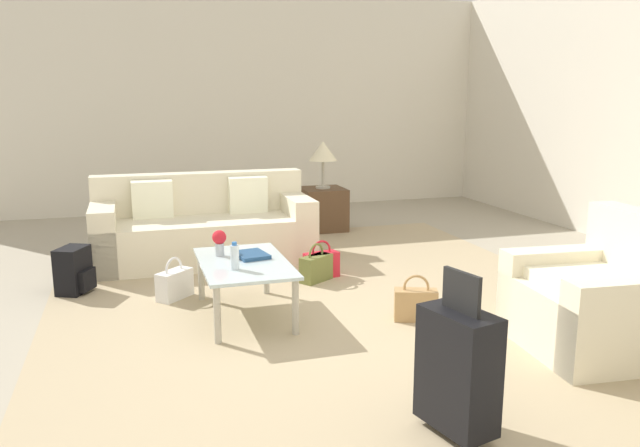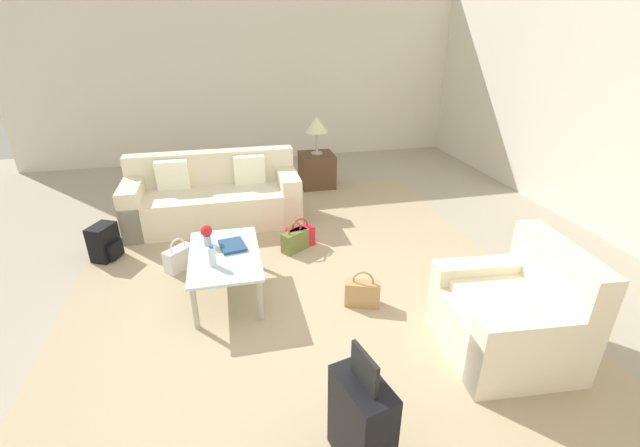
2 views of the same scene
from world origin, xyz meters
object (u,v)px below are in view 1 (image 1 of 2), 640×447
(table_lamp, at_px, (323,152))
(backpack_black, at_px, (74,271))
(side_table, at_px, (323,209))
(handbag_tan, at_px, (416,304))
(armchair, at_px, (603,305))
(water_bottle, at_px, (235,257))
(suitcase_black, at_px, (458,368))
(handbag_red, at_px, (321,264))
(flower_vase, at_px, (219,241))
(coffee_table_book, at_px, (251,255))
(handbag_olive, at_px, (316,268))
(coffee_table, at_px, (244,268))
(handbag_white, at_px, (175,284))
(couch, at_px, (203,230))

(table_lamp, xyz_separation_m, backpack_black, (1.80, -2.79, -0.78))
(side_table, relative_size, backpack_black, 1.32)
(table_lamp, bearing_deg, handbag_tan, -5.01)
(armchair, bearing_deg, water_bottle, -115.95)
(table_lamp, bearing_deg, suitcase_black, -9.46)
(handbag_red, height_order, handbag_tan, same)
(handbag_red, bearing_deg, flower_vase, -60.02)
(coffee_table_book, bearing_deg, flower_vase, -124.00)
(coffee_table_book, xyz_separation_m, handbag_olive, (-0.59, 0.70, -0.32))
(coffee_table, bearing_deg, flower_vase, -145.71)
(coffee_table, bearing_deg, side_table, 151.82)
(flower_vase, bearing_deg, coffee_table, 34.29)
(side_table, bearing_deg, handbag_red, -17.69)
(armchair, bearing_deg, handbag_white, -125.43)
(water_bottle, height_order, coffee_table_book, water_bottle)
(armchair, distance_m, flower_vase, 2.79)
(coffee_table, height_order, side_table, side_table)
(flower_vase, relative_size, backpack_black, 0.51)
(water_bottle, relative_size, handbag_olive, 0.57)
(coffee_table, height_order, suitcase_black, suitcase_black)
(coffee_table, bearing_deg, table_lamp, 151.82)
(side_table, relative_size, table_lamp, 0.91)
(flower_vase, bearing_deg, couch, 178.18)
(coffee_table_book, relative_size, handbag_tan, 0.80)
(armchair, height_order, coffee_table, armchair)
(armchair, height_order, water_bottle, armchair)
(water_bottle, distance_m, backpack_black, 1.72)
(couch, relative_size, side_table, 4.09)
(coffee_table, relative_size, backpack_black, 2.67)
(table_lamp, bearing_deg, handbag_olive, -18.91)
(couch, xyz_separation_m, table_lamp, (-1.01, 1.60, 0.67))
(coffee_table, distance_m, handbag_tan, 1.33)
(handbag_white, height_order, handbag_red, same)
(coffee_table_book, distance_m, handbag_white, 0.80)
(couch, bearing_deg, table_lamp, 122.22)
(flower_vase, bearing_deg, handbag_white, -137.43)
(side_table, distance_m, table_lamp, 0.71)
(coffee_table, height_order, backpack_black, coffee_table)
(handbag_tan, bearing_deg, handbag_white, -121.84)
(table_lamp, distance_m, handbag_red, 2.26)
(coffee_table_book, relative_size, flower_vase, 1.40)
(water_bottle, relative_size, flower_vase, 1.00)
(couch, xyz_separation_m, water_bottle, (1.99, 0.00, 0.22))
(flower_vase, distance_m, backpack_black, 1.43)
(armchair, bearing_deg, handbag_red, -148.19)
(coffee_table_book, height_order, handbag_tan, coffee_table_book)
(table_lamp, bearing_deg, coffee_table, -28.18)
(armchair, bearing_deg, side_table, -170.69)
(water_bottle, height_order, backpack_black, water_bottle)
(couch, height_order, coffee_table, couch)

